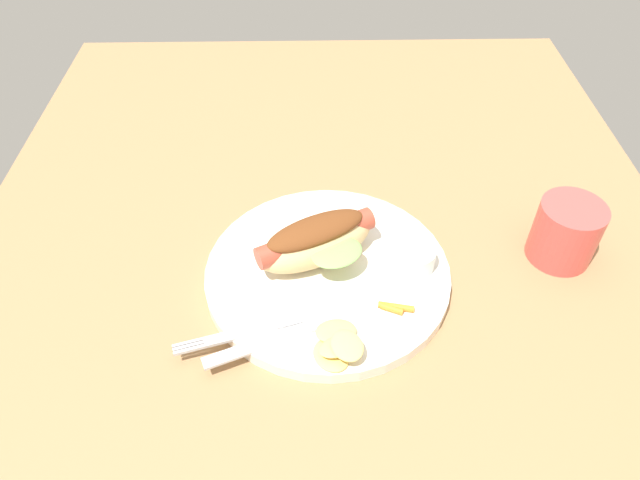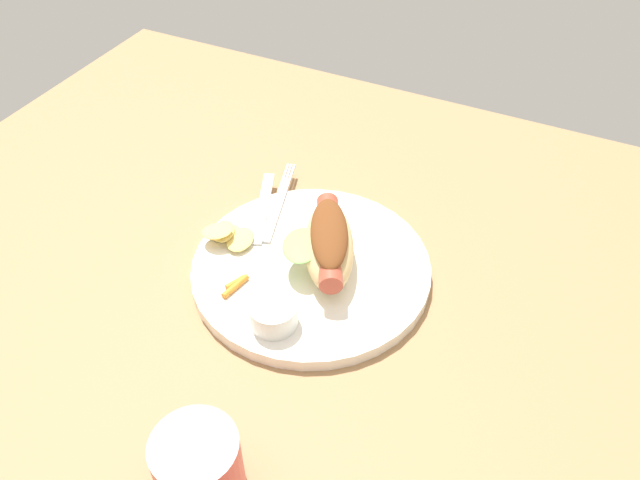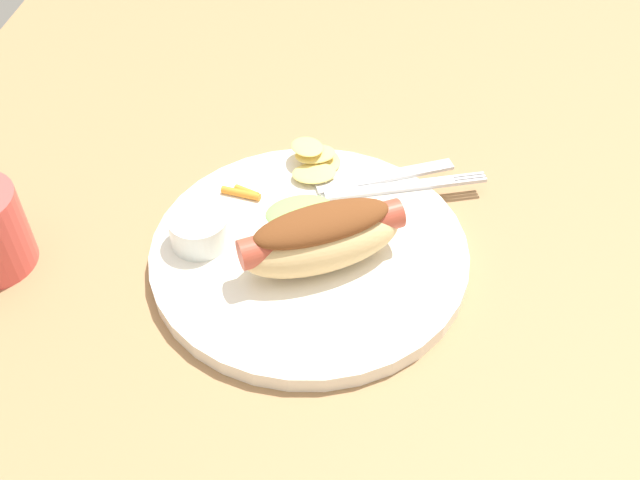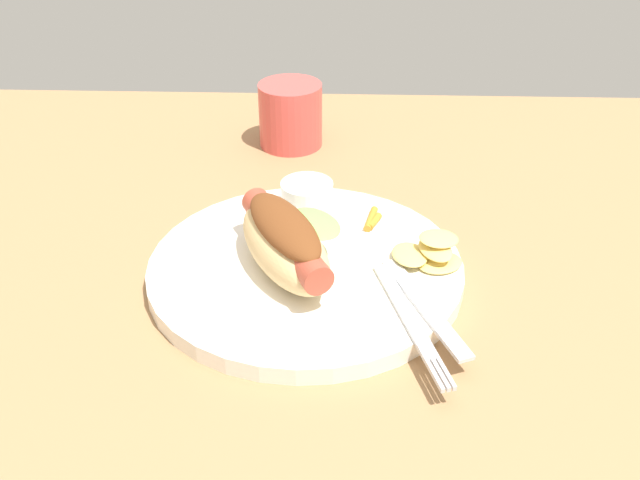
{
  "view_description": "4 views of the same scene",
  "coord_description": "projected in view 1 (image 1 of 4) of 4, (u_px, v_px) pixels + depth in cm",
  "views": [
    {
      "loc": [
        -46.16,
        1.8,
        51.13
      ],
      "look_at": [
        0.1,
        0.86,
        5.17
      ],
      "focal_mm": 32.4,
      "sensor_mm": 36.0,
      "label": 1
    },
    {
      "loc": [
        23.3,
        -47.95,
        56.02
      ],
      "look_at": [
        -0.41,
        1.02,
        4.93
      ],
      "focal_mm": 36.22,
      "sensor_mm": 36.0,
      "label": 2
    },
    {
      "loc": [
        43.85,
        5.6,
        47.78
      ],
      "look_at": [
        0.03,
        1.07,
        3.64
      ],
      "focal_mm": 40.76,
      "sensor_mm": 36.0,
      "label": 3
    },
    {
      "loc": [
        -4.35,
        55.44,
        39.37
      ],
      "look_at": [
        -2.44,
        1.44,
        4.94
      ],
      "focal_mm": 41.86,
      "sensor_mm": 36.0,
      "label": 4
    }
  ],
  "objects": [
    {
      "name": "ground_plane",
      "position": [
        327.0,
        276.0,
        0.69
      ],
      "size": [
        120.0,
        90.0,
        1.8
      ],
      "primitive_type": "cube",
      "color": "#9E754C"
    },
    {
      "name": "fork",
      "position": [
        253.0,
        331.0,
        0.6
      ],
      "size": [
        5.61,
        15.72,
        0.4
      ],
      "rotation": [
        0.0,
        0.0,
        1.85
      ],
      "color": "silver",
      "rests_on": "plate"
    },
    {
      "name": "hot_dog",
      "position": [
        316.0,
        240.0,
        0.66
      ],
      "size": [
        11.52,
        15.2,
        5.72
      ],
      "rotation": [
        0.0,
        0.0,
        2.04
      ],
      "color": "#DBB77A",
      "rests_on": "plate"
    },
    {
      "name": "sauce_ramekin",
      "position": [
        412.0,
        257.0,
        0.66
      ],
      "size": [
        5.25,
        5.25,
        2.84
      ],
      "primitive_type": "cylinder",
      "color": "white",
      "rests_on": "plate"
    },
    {
      "name": "chips_pile",
      "position": [
        337.0,
        344.0,
        0.58
      ],
      "size": [
        7.28,
        6.37,
        2.33
      ],
      "color": "#EACD68",
      "rests_on": "plate"
    },
    {
      "name": "plate",
      "position": [
        324.0,
        273.0,
        0.67
      ],
      "size": [
        28.41,
        28.41,
        1.6
      ],
      "primitive_type": "cylinder",
      "color": "white",
      "rests_on": "ground_plane"
    },
    {
      "name": "carrot_garnish",
      "position": [
        394.0,
        308.0,
        0.62
      ],
      "size": [
        1.86,
        3.97,
        0.72
      ],
      "color": "orange",
      "rests_on": "plate"
    },
    {
      "name": "drinking_cup",
      "position": [
        566.0,
        232.0,
        0.68
      ],
      "size": [
        7.63,
        7.63,
        7.69
      ],
      "primitive_type": "cylinder",
      "color": "#D84C47",
      "rests_on": "ground_plane"
    },
    {
      "name": "knife",
      "position": [
        269.0,
        341.0,
        0.59
      ],
      "size": [
        6.6,
        13.51,
        0.36
      ],
      "primitive_type": "cube",
      "rotation": [
        0.0,
        0.0,
        1.96
      ],
      "color": "silver",
      "rests_on": "plate"
    }
  ]
}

